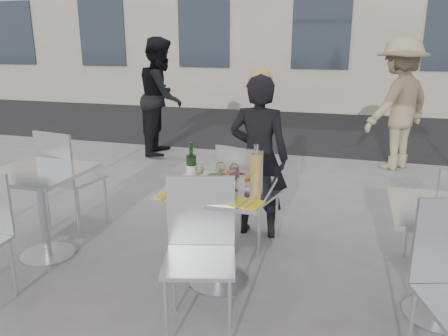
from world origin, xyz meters
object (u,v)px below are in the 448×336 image
(pizza_far, at_px, (233,177))
(napkin_left, at_px, (173,196))
(chair_near, at_px, (200,241))
(woman_diner, at_px, (259,157))
(wine_bottle, at_px, (191,167))
(sugar_shaker, at_px, (240,181))
(side_table_right, at_px, (448,241))
(pedestrian_a, at_px, (161,97))
(side_table_left, at_px, (41,195))
(main_table, at_px, (218,215))
(wineglass_white_b, at_px, (221,168))
(wineglass_red_b, at_px, (234,170))
(napkin_right, at_px, (247,203))
(salad_plate, at_px, (215,180))
(carafe, at_px, (256,168))
(chair_far, at_px, (245,189))
(pizza_near, at_px, (210,195))
(pedestrian_b, at_px, (398,105))
(wineglass_white_a, at_px, (199,170))
(wineglass_red_a, at_px, (234,175))
(side_chair_lfar, at_px, (66,173))

(pizza_far, relative_size, napkin_left, 1.53)
(chair_near, bearing_deg, woman_diner, 71.80)
(wine_bottle, xyz_separation_m, sugar_shaker, (0.38, -0.06, -0.06))
(side_table_right, bearing_deg, pedestrian_a, 134.71)
(side_table_left, distance_m, pedestrian_a, 3.63)
(main_table, height_order, napkin_left, napkin_left)
(wineglass_white_b, relative_size, wineglass_red_b, 1.00)
(napkin_left, bearing_deg, chair_near, -26.87)
(pizza_far, bearing_deg, napkin_right, -64.81)
(side_table_left, height_order, salad_plate, salad_plate)
(salad_plate, distance_m, wineglass_red_b, 0.16)
(side_table_right, distance_m, carafe, 1.32)
(chair_far, distance_m, pizza_near, 0.83)
(pedestrian_b, distance_m, napkin_right, 4.12)
(wineglass_white_a, bearing_deg, side_table_right, -0.54)
(wineglass_red_b, relative_size, napkin_left, 0.74)
(wineglass_white_b, bearing_deg, side_table_left, -175.61)
(wineglass_red_b, bearing_deg, woman_diner, 90.09)
(carafe, height_order, napkin_left, carafe)
(pizza_far, distance_m, wineglass_red_a, 0.27)
(side_table_right, height_order, sugar_shaker, sugar_shaker)
(wineglass_red_a, bearing_deg, side_chair_lfar, 162.85)
(wineglass_red_a, height_order, wineglass_red_b, same)
(chair_far, relative_size, wineglass_white_b, 5.86)
(side_chair_lfar, distance_m, salad_plate, 1.67)
(chair_far, xyz_separation_m, wineglass_red_a, (0.07, -0.63, 0.31))
(wineglass_white_a, height_order, wineglass_red_a, same)
(salad_plate, height_order, wineglass_white_b, wineglass_white_b)
(chair_far, distance_m, wineglass_white_b, 0.59)
(pedestrian_a, distance_m, pedestrian_b, 3.50)
(main_table, distance_m, side_table_left, 1.50)
(carafe, bearing_deg, wineglass_red_a, -119.60)
(pedestrian_b, bearing_deg, pizza_far, 17.51)
(pizza_near, bearing_deg, woman_diner, 85.97)
(chair_near, height_order, pedestrian_a, pedestrian_a)
(pedestrian_b, bearing_deg, pizza_near, 19.12)
(salad_plate, xyz_separation_m, wineglass_red_a, (0.16, -0.07, 0.07))
(wine_bottle, height_order, carafe, wine_bottle)
(main_table, relative_size, carafe, 2.59)
(pedestrian_a, distance_m, salad_plate, 4.05)
(wineglass_white_b, height_order, napkin_right, wineglass_white_b)
(side_chair_lfar, bearing_deg, napkin_left, 161.68)
(carafe, distance_m, wineglass_red_b, 0.16)
(chair_near, distance_m, pizza_far, 0.71)
(pedestrian_a, distance_m, wineglass_red_a, 4.19)
(main_table, relative_size, side_chair_lfar, 0.77)
(pizza_near, relative_size, salad_plate, 1.36)
(pizza_near, relative_size, wineglass_white_b, 1.90)
(pizza_near, relative_size, carafe, 1.03)
(chair_near, distance_m, wineglass_white_a, 0.59)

